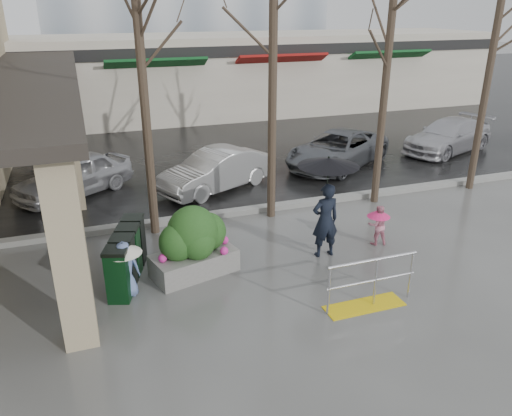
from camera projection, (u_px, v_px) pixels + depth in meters
ground at (279, 287)px, 10.35m from camera, size 120.00×120.00×0.00m
street_asphalt at (141, 103)px, 29.55m from camera, size 120.00×36.00×0.01m
curb at (225, 213)px, 13.81m from camera, size 120.00×0.30×0.15m
canopy_slab at (25, 72)px, 14.48m from camera, size 2.80×18.00×0.25m
pillar_front at (69, 251)px, 8.05m from camera, size 0.55×0.55×3.50m
pillar_back at (68, 149)px, 13.72m from camera, size 0.55×0.55×3.50m
storefront_row at (187, 75)px, 25.88m from camera, size 34.00×6.74×4.00m
handrail at (369, 289)px, 9.58m from camera, size 1.90×0.50×1.03m
tree_west at (138, 22)px, 10.95m from camera, size 3.20×3.20×6.80m
tree_midwest at (273, 14)px, 11.88m from camera, size 3.20×3.20×7.00m
tree_mideast at (391, 28)px, 13.04m from camera, size 3.20×3.20×6.50m
tree_east at (500, 7)px, 13.92m from camera, size 3.20×3.20×7.20m
woman at (327, 197)px, 11.14m from camera, size 1.38×1.38×2.40m
child_pink at (378, 222)px, 12.02m from camera, size 0.56×0.56×1.01m
child_blue at (124, 264)px, 9.79m from camera, size 0.74×0.74×1.18m
planter at (193, 242)px, 10.63m from camera, size 1.96×1.32×1.57m
news_boxes at (127, 256)px, 10.44m from camera, size 1.05×2.04×1.12m
car_a at (74, 175)px, 15.14m from camera, size 3.89×3.32×1.26m
car_b at (216, 170)px, 15.59m from camera, size 4.02×2.86×1.26m
car_c at (338, 149)px, 17.88m from camera, size 4.96×4.15×1.26m
car_d at (448, 136)px, 19.71m from camera, size 4.68×3.11×1.26m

